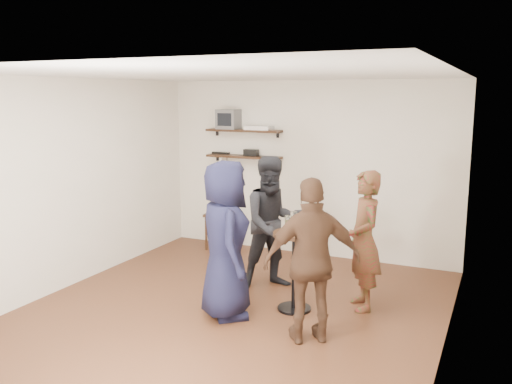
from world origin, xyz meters
TOP-DOWN VIEW (x-y plane):
  - room at (0.00, 0.00)m, footprint 4.58×5.08m
  - shelf_upper at (-1.00, 2.38)m, footprint 1.20×0.25m
  - shelf_lower at (-1.00, 2.38)m, footprint 1.20×0.25m
  - crt_monitor at (-1.25, 2.38)m, footprint 0.32×0.30m
  - dvd_deck at (-0.74, 2.38)m, footprint 0.40×0.24m
  - radio at (-0.88, 2.38)m, footprint 0.22×0.10m
  - power_strip at (-1.43, 2.42)m, footprint 0.30×0.05m
  - side_table at (-1.29, 2.20)m, footprint 0.54×0.54m
  - vase_lilies at (-1.29, 2.20)m, footprint 0.19×0.19m
  - drinks_table at (0.62, 0.35)m, footprint 0.49×0.49m
  - wine_glass_fl at (0.54, 0.31)m, footprint 0.06×0.06m
  - wine_glass_fr at (0.67, 0.32)m, footprint 0.07×0.07m
  - wine_glass_bl at (0.58, 0.40)m, footprint 0.07×0.07m
  - wine_glass_br at (0.65, 0.36)m, footprint 0.07×0.07m
  - person_plaid at (1.30, 0.73)m, footprint 0.61×0.69m
  - person_dark at (0.11, 0.93)m, footprint 1.02×1.00m
  - person_navy at (-0.00, -0.12)m, footprint 0.94×1.00m
  - person_brown at (1.04, -0.30)m, footprint 1.02×0.85m

SIDE VIEW (x-z plane):
  - side_table at x=-1.29m, z-range 0.19..0.77m
  - drinks_table at x=0.62m, z-range 0.13..1.03m
  - person_plaid at x=1.30m, z-range 0.00..1.58m
  - person_brown at x=1.04m, z-range 0.00..1.63m
  - person_dark at x=0.11m, z-range 0.00..1.65m
  - vase_lilies at x=-1.29m, z-range 0.41..1.30m
  - person_navy at x=0.00m, z-range 0.00..1.72m
  - wine_glass_fl at x=0.54m, z-range 0.93..1.12m
  - wine_glass_br at x=0.65m, z-range 0.94..1.14m
  - wine_glass_fr at x=0.67m, z-range 0.94..1.16m
  - wine_glass_bl at x=0.58m, z-range 0.94..1.16m
  - room at x=0.00m, z-range -0.04..2.64m
  - shelf_lower at x=-1.00m, z-range 1.43..1.47m
  - power_strip at x=-1.43m, z-range 1.47..1.50m
  - radio at x=-0.88m, z-range 1.47..1.57m
  - shelf_upper at x=-1.00m, z-range 1.83..1.87m
  - dvd_deck at x=-0.74m, z-range 1.87..1.93m
  - crt_monitor at x=-1.25m, z-range 1.87..2.17m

